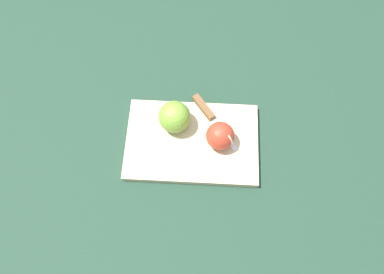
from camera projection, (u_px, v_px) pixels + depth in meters
name	position (u px, v px, depth m)	size (l,w,h in m)	color
ground_plane	(192.00, 143.00, 0.93)	(4.00, 4.00, 0.00)	#1E3828
cutting_board	(192.00, 142.00, 0.92)	(0.32, 0.21, 0.02)	#D1B789
apple_half_left	(174.00, 117.00, 0.89)	(0.08, 0.08, 0.08)	olive
apple_half_right	(220.00, 136.00, 0.88)	(0.07, 0.07, 0.07)	red
knife	(207.00, 111.00, 0.94)	(0.12, 0.15, 0.02)	silver
apple_slice	(220.00, 128.00, 0.92)	(0.05, 0.05, 0.00)	beige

